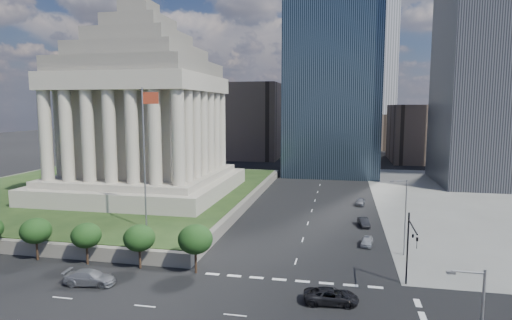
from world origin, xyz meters
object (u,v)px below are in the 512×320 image
(war_memorial, at_px, (142,96))
(flagpole, at_px, (145,150))
(traffic_signal_ne, at_px, (411,243))
(parked_sedan_mid, at_px, (364,222))
(pickup_truck, at_px, (331,296))
(street_lamp_north, at_px, (404,213))
(suv_grey, at_px, (90,277))
(parked_sedan_near, at_px, (367,241))
(parked_sedan_far, at_px, (360,202))

(war_memorial, xyz_separation_m, flagpole, (12.17, -24.00, -8.29))
(traffic_signal_ne, bearing_deg, parked_sedan_mid, 98.17)
(traffic_signal_ne, bearing_deg, pickup_truck, -150.33)
(street_lamp_north, height_order, pickup_truck, street_lamp_north)
(street_lamp_north, relative_size, parked_sedan_mid, 2.47)
(war_memorial, bearing_deg, suv_grey, -71.92)
(traffic_signal_ne, relative_size, parked_sedan_near, 2.13)
(war_memorial, distance_m, suv_grey, 46.35)
(war_memorial, xyz_separation_m, traffic_signal_ne, (46.50, -34.30, -16.15))
(pickup_truck, xyz_separation_m, parked_sedan_near, (4.35, 19.01, -0.11))
(war_memorial, distance_m, parked_sedan_near, 51.68)
(parked_sedan_near, bearing_deg, parked_sedan_mid, 98.79)
(pickup_truck, bearing_deg, suv_grey, 86.16)
(pickup_truck, bearing_deg, parked_sedan_far, -10.98)
(war_memorial, bearing_deg, parked_sedan_near, -24.69)
(war_memorial, height_order, pickup_truck, war_memorial)
(pickup_truck, distance_m, suv_grey, 25.77)
(war_memorial, relative_size, street_lamp_north, 3.90)
(flagpole, bearing_deg, war_memorial, 116.89)
(war_memorial, distance_m, parked_sedan_far, 48.05)
(suv_grey, bearing_deg, parked_sedan_near, -62.91)
(flagpole, height_order, suv_grey, flagpole)
(traffic_signal_ne, bearing_deg, parked_sedan_near, 103.54)
(street_lamp_north, height_order, parked_sedan_near, street_lamp_north)
(war_memorial, relative_size, parked_sedan_mid, 9.65)
(suv_grey, distance_m, parked_sedan_mid, 42.19)
(pickup_truck, xyz_separation_m, parked_sedan_mid, (4.35, 28.86, -0.08))
(parked_sedan_near, relative_size, parked_sedan_mid, 0.93)
(street_lamp_north, bearing_deg, war_memorial, 154.08)
(flagpole, distance_m, suv_grey, 19.78)
(parked_sedan_near, height_order, parked_sedan_far, parked_sedan_far)
(war_memorial, xyz_separation_m, suv_grey, (12.88, -39.47, -20.60))
(suv_grey, relative_size, parked_sedan_mid, 1.37)
(suv_grey, distance_m, parked_sedan_far, 54.15)
(parked_sedan_mid, bearing_deg, war_memorial, 158.25)
(flagpole, distance_m, parked_sedan_near, 33.53)
(flagpole, relative_size, parked_sedan_far, 4.93)
(traffic_signal_ne, xyz_separation_m, parked_sedan_far, (-3.50, 39.84, -4.56))
(pickup_truck, relative_size, parked_sedan_far, 1.32)
(pickup_truck, bearing_deg, flagpole, 55.45)
(suv_grey, xyz_separation_m, parked_sedan_far, (30.12, 45.01, -0.11))
(traffic_signal_ne, distance_m, street_lamp_north, 11.34)
(flagpole, xyz_separation_m, pickup_truck, (26.47, -14.78, -12.37))
(traffic_signal_ne, height_order, parked_sedan_mid, traffic_signal_ne)
(traffic_signal_ne, bearing_deg, street_lamp_north, 85.81)
(parked_sedan_near, distance_m, parked_sedan_far, 25.31)
(parked_sedan_mid, bearing_deg, pickup_truck, -107.34)
(flagpole, xyz_separation_m, parked_sedan_far, (30.83, 29.54, -12.42))
(parked_sedan_near, xyz_separation_m, parked_sedan_mid, (0.00, 9.84, 0.03))
(flagpole, xyz_separation_m, parked_sedan_near, (30.83, 4.23, -12.47))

